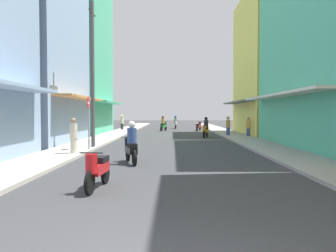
# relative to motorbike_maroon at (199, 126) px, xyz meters

# --- Properties ---
(ground_plane) EXTENTS (120.79, 120.79, 0.00)m
(ground_plane) POSITION_rel_motorbike_maroon_xyz_m (-2.76, -8.60, -0.50)
(ground_plane) COLOR #38383A
(sidewalk_left) EXTENTS (2.20, 62.90, 0.12)m
(sidewalk_left) POSITION_rel_motorbike_maroon_xyz_m (-7.75, -8.60, -0.44)
(sidewalk_left) COLOR #ADA89E
(sidewalk_left) RESTS_ON ground
(sidewalk_right) EXTENTS (2.20, 62.90, 0.12)m
(sidewalk_right) POSITION_rel_motorbike_maroon_xyz_m (2.22, -8.60, -0.44)
(sidewalk_right) COLOR #9E9991
(sidewalk_right) RESTS_ON ground
(building_left_far) EXTENTS (7.05, 9.22, 14.81)m
(building_left_far) POSITION_rel_motorbike_maroon_xyz_m (-11.84, -5.46, 6.90)
(building_left_far) COLOR #4CB28C
(building_left_far) RESTS_ON ground
(building_right_far) EXTENTS (7.05, 9.61, 11.99)m
(building_right_far) POSITION_rel_motorbike_maroon_xyz_m (6.31, -6.23, 5.49)
(building_right_far) COLOR #EFD159
(building_right_far) RESTS_ON ground
(motorbike_maroon) EXTENTS (0.75, 1.74, 0.96)m
(motorbike_maroon) POSITION_rel_motorbike_maroon_xyz_m (0.00, 0.00, 0.00)
(motorbike_maroon) COLOR black
(motorbike_maroon) RESTS_ON ground
(motorbike_white) EXTENTS (0.55, 1.81, 1.58)m
(motorbike_white) POSITION_rel_motorbike_maroon_xyz_m (-2.39, 4.98, 0.20)
(motorbike_white) COLOR black
(motorbike_white) RESTS_ON ground
(motorbike_black) EXTENTS (0.74, 1.74, 1.58)m
(motorbike_black) POSITION_rel_motorbike_maroon_xyz_m (-4.31, -23.08, 0.20)
(motorbike_black) COLOR black
(motorbike_black) RESTS_ON ground
(motorbike_orange) EXTENTS (0.69, 1.76, 1.58)m
(motorbike_orange) POSITION_rel_motorbike_maroon_xyz_m (-0.24, -9.81, 0.20)
(motorbike_orange) COLOR black
(motorbike_orange) RESTS_ON ground
(motorbike_red) EXTENTS (0.55, 1.81, 0.96)m
(motorbike_red) POSITION_rel_motorbike_maroon_xyz_m (-4.61, -27.30, 0.00)
(motorbike_red) COLOR black
(motorbike_red) RESTS_ON ground
(motorbike_green) EXTENTS (0.77, 1.73, 1.58)m
(motorbike_green) POSITION_rel_motorbike_maroon_xyz_m (-3.71, -0.17, 0.20)
(motorbike_green) COLOR black
(motorbike_green) RESTS_ON ground
(pedestrian_far) EXTENTS (0.34, 0.34, 1.56)m
(pedestrian_far) POSITION_rel_motorbike_maroon_xyz_m (3.00, -9.82, 0.27)
(pedestrian_far) COLOR #334C8C
(pedestrian_far) RESTS_ON ground
(pedestrian_midway) EXTENTS (0.44, 0.44, 1.64)m
(pedestrian_midway) POSITION_rel_motorbike_maroon_xyz_m (1.64, -8.73, 0.42)
(pedestrian_midway) COLOR #334C8C
(pedestrian_midway) RESTS_ON ground
(pedestrian_foreground) EXTENTS (0.34, 0.34, 1.65)m
(pedestrian_foreground) POSITION_rel_motorbike_maroon_xyz_m (-7.09, -20.85, 0.32)
(pedestrian_foreground) COLOR beige
(pedestrian_foreground) RESTS_ON ground
(pedestrian_crossing) EXTENTS (0.44, 0.44, 1.70)m
(pedestrian_crossing) POSITION_rel_motorbike_maroon_xyz_m (-8.16, 0.52, 0.45)
(pedestrian_crossing) COLOR #262628
(pedestrian_crossing) RESTS_ON ground
(utility_pole) EXTENTS (0.20, 1.20, 7.62)m
(utility_pole) POSITION_rel_motorbike_maroon_xyz_m (-6.90, -18.01, 3.38)
(utility_pole) COLOR #4C4C4F
(utility_pole) RESTS_ON ground
(street_sign_no_entry) EXTENTS (0.07, 0.60, 2.65)m
(street_sign_no_entry) POSITION_rel_motorbike_maroon_xyz_m (-6.80, -19.30, 1.21)
(street_sign_no_entry) COLOR gray
(street_sign_no_entry) RESTS_ON ground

